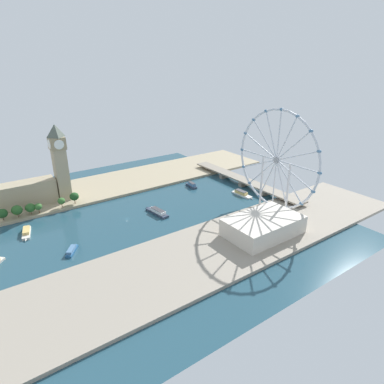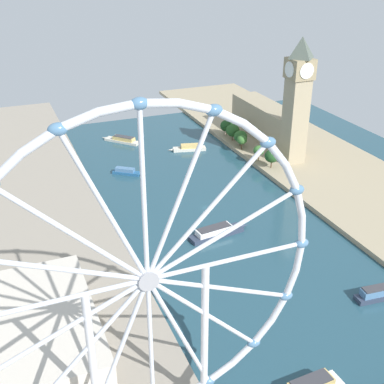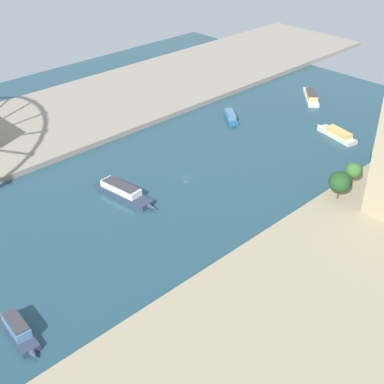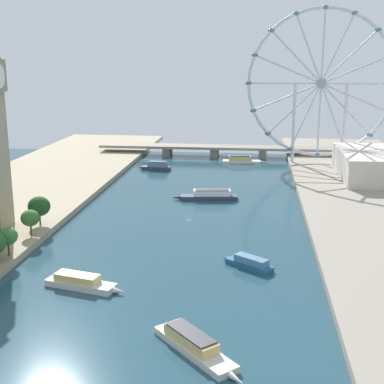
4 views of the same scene
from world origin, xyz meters
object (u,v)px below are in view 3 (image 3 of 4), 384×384
at_px(tour_boat_4, 18,330).
at_px(tour_boat_2, 311,96).
at_px(tour_boat_0, 337,134).
at_px(tour_boat_1, 123,192).
at_px(tour_boat_3, 231,117).

bearing_deg(tour_boat_4, tour_boat_2, 108.13).
xyz_separation_m(tour_boat_0, tour_boat_2, (43.98, -37.30, 0.09)).
relative_size(tour_boat_0, tour_boat_1, 0.80).
xyz_separation_m(tour_boat_0, tour_boat_4, (-10.68, 203.82, 0.59)).
height_order(tour_boat_2, tour_boat_4, tour_boat_4).
xyz_separation_m(tour_boat_0, tour_boat_3, (58.12, 25.68, -0.09)).
relative_size(tour_boat_1, tour_boat_3, 1.84).
height_order(tour_boat_0, tour_boat_3, tour_boat_0).
bearing_deg(tour_boat_3, tour_boat_4, -32.82).
height_order(tour_boat_0, tour_boat_1, tour_boat_1).
distance_m(tour_boat_2, tour_boat_3, 64.55).
xyz_separation_m(tour_boat_3, tour_boat_4, (-68.80, 178.14, 0.68)).
distance_m(tour_boat_0, tour_boat_4, 204.10).
bearing_deg(tour_boat_3, tour_boat_1, -40.49).
bearing_deg(tour_boat_0, tour_boat_3, 37.91).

